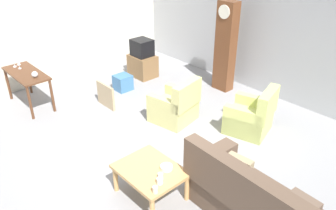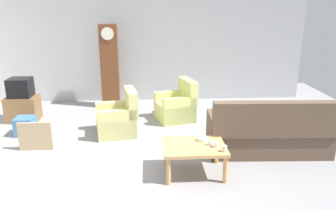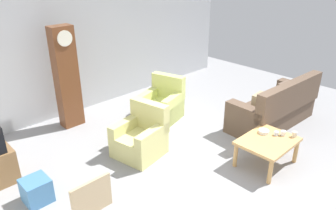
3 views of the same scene
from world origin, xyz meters
name	(u,v)px [view 3 (image 3 of 3)]	position (x,y,z in m)	size (l,w,h in m)	color
ground_plane	(209,165)	(0.00, 0.00, 0.00)	(10.40, 10.40, 0.00)	gray
garage_door_wall	(88,38)	(0.00, 3.60, 1.60)	(8.40, 0.16, 3.20)	#ADAFB5
couch_floral	(275,109)	(2.13, 0.00, 0.35)	(2.14, 0.97, 1.04)	brown
armchair_olive_near	(141,138)	(-0.61, 1.08, 0.31)	(0.92, 0.89, 0.92)	#CCC67A
armchair_olive_far	(162,105)	(0.66, 1.88, 0.31)	(0.97, 0.95, 0.92)	#CED775
coffee_table_wood	(267,143)	(0.71, -0.65, 0.41)	(0.96, 0.76, 0.48)	tan
grandfather_clock	(67,78)	(-0.94, 2.98, 1.05)	(0.44, 0.30, 2.09)	brown
framed_picture_leaning	(92,197)	(-2.05, 0.38, 0.26)	(0.60, 0.05, 0.53)	tan
storage_box_blue	(37,190)	(-2.50, 1.15, 0.18)	(0.36, 0.37, 0.37)	teal
cup_white_porcelain	(283,133)	(1.03, -0.75, 0.52)	(0.09, 0.09, 0.08)	white
cup_blue_rimmed	(276,133)	(0.95, -0.67, 0.51)	(0.07, 0.07, 0.07)	silver
cup_cream_tall	(295,134)	(1.12, -0.90, 0.52)	(0.08, 0.08, 0.09)	beige
bowl_white_stacked	(264,132)	(0.87, -0.48, 0.50)	(0.18, 0.18, 0.06)	white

